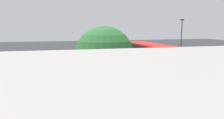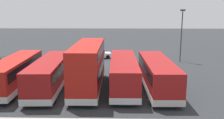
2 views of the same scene
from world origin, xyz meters
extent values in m
plane|color=#2D3033|center=(0.00, 0.00, 0.00)|extent=(140.00, 140.00, 0.00)
cube|color=#A51919|center=(-7.03, 10.29, 1.65)|extent=(2.76, 10.71, 2.60)
cube|color=silver|center=(-7.03, 10.29, 0.62)|extent=(2.80, 10.75, 0.55)
cube|color=black|center=(-7.03, 10.29, 2.25)|extent=(2.80, 9.91, 0.90)
cube|color=black|center=(-6.93, 4.93, 2.25)|extent=(2.25, 0.10, 1.10)
cylinder|color=black|center=(-5.83, 6.38, 0.55)|extent=(0.32, 1.11, 1.10)
cylinder|color=black|center=(-8.08, 6.34, 0.55)|extent=(0.32, 1.11, 1.10)
cylinder|color=black|center=(-5.98, 14.24, 0.55)|extent=(0.32, 1.11, 1.10)
cube|color=#A51919|center=(-3.72, 9.77, 1.65)|extent=(2.60, 11.04, 2.60)
cube|color=silver|center=(-3.72, 9.77, 0.62)|extent=(2.64, 11.08, 0.55)
cube|color=black|center=(-3.72, 9.77, 2.25)|extent=(2.66, 10.24, 0.90)
cube|color=black|center=(-3.69, 4.23, 2.25)|extent=(2.25, 0.07, 1.10)
cylinder|color=black|center=(-2.58, 5.66, 0.55)|extent=(0.30, 1.10, 1.10)
cylinder|color=black|center=(-4.83, 5.65, 0.55)|extent=(0.30, 1.10, 1.10)
cylinder|color=black|center=(-2.61, 13.89, 0.55)|extent=(0.30, 1.10, 1.10)
cylinder|color=black|center=(-4.86, 13.88, 0.55)|extent=(0.30, 1.10, 1.10)
cube|color=red|center=(-0.25, 10.45, 2.45)|extent=(2.56, 10.15, 4.20)
cube|color=silver|center=(-0.25, 10.45, 0.62)|extent=(2.60, 10.19, 0.55)
cube|color=black|center=(-0.25, 10.45, 2.25)|extent=(2.62, 9.35, 0.90)
cube|color=black|center=(-0.25, 10.45, 3.95)|extent=(2.62, 9.35, 0.90)
cube|color=black|center=(-0.25, 5.35, 2.25)|extent=(2.25, 0.06, 1.10)
cylinder|color=black|center=(0.87, 6.78, 0.55)|extent=(0.30, 1.10, 1.10)
cylinder|color=black|center=(-1.38, 6.78, 0.55)|extent=(0.30, 1.10, 1.10)
cylinder|color=black|center=(0.88, 14.12, 0.55)|extent=(0.30, 1.10, 1.10)
cylinder|color=black|center=(-1.37, 14.12, 0.55)|extent=(0.30, 1.10, 1.10)
cube|color=#A51919|center=(3.55, 10.43, 1.65)|extent=(2.98, 10.70, 2.60)
cube|color=silver|center=(3.55, 10.43, 0.62)|extent=(3.03, 10.74, 0.55)
cube|color=black|center=(3.55, 10.43, 2.25)|extent=(3.01, 9.90, 0.90)
cube|color=black|center=(3.77, 5.10, 2.25)|extent=(2.25, 0.15, 1.10)
cylinder|color=black|center=(4.84, 6.58, 0.55)|extent=(0.35, 1.11, 1.10)
cylinder|color=black|center=(2.59, 6.49, 0.55)|extent=(0.35, 1.11, 1.10)
cylinder|color=black|center=(4.51, 14.37, 0.55)|extent=(0.35, 1.11, 1.10)
cylinder|color=black|center=(2.27, 14.28, 0.55)|extent=(0.35, 1.11, 1.10)
cube|color=red|center=(7.24, 9.94, 1.65)|extent=(3.02, 10.91, 2.60)
cube|color=silver|center=(7.24, 9.94, 0.62)|extent=(3.06, 10.95, 0.55)
cube|color=black|center=(7.24, 9.94, 2.25)|extent=(3.04, 10.11, 0.90)
cube|color=black|center=(7.48, 4.51, 2.25)|extent=(2.25, 0.16, 1.10)
cylinder|color=black|center=(8.54, 5.99, 0.55)|extent=(0.35, 1.11, 1.10)
cylinder|color=black|center=(6.29, 5.89, 0.55)|extent=(0.35, 1.11, 1.10)
cylinder|color=black|center=(8.19, 13.99, 0.55)|extent=(0.35, 1.11, 1.10)
cylinder|color=black|center=(5.95, 13.89, 0.55)|extent=(0.35, 1.11, 1.10)
cube|color=#1E479E|center=(12.27, 1.63, 0.53)|extent=(4.65, 2.18, 0.70)
cube|color=black|center=(12.07, 1.64, 1.15)|extent=(2.84, 1.86, 0.55)
cylinder|color=black|center=(13.98, 2.28, 0.32)|extent=(0.66, 0.27, 0.64)
cylinder|color=black|center=(13.85, 0.69, 0.32)|extent=(0.66, 0.27, 0.64)
cylinder|color=black|center=(10.69, 2.56, 0.32)|extent=(0.66, 0.27, 0.64)
cylinder|color=black|center=(10.55, 0.97, 0.32)|extent=(0.66, 0.27, 0.64)
cube|color=silver|center=(0.23, -5.17, 0.53)|extent=(4.73, 2.61, 0.70)
cube|color=black|center=(0.42, -5.14, 1.15)|extent=(2.94, 2.11, 0.55)
cylinder|color=black|center=(-1.23, -6.27, 0.32)|extent=(0.67, 0.34, 0.64)
cylinder|color=black|center=(-1.53, -4.70, 0.32)|extent=(0.67, 0.34, 0.64)
cylinder|color=black|center=(1.98, -5.65, 0.32)|extent=(0.67, 0.34, 0.64)
cylinder|color=black|center=(1.68, -4.08, 0.32)|extent=(0.67, 0.34, 0.64)
cylinder|color=#38383D|center=(-12.74, -2.97, 3.79)|extent=(0.16, 0.16, 7.58)
cube|color=#262628|center=(-12.74, -2.97, 7.73)|extent=(0.70, 0.30, 0.24)
cylinder|color=#4C3823|center=(7.38, 20.38, 1.64)|extent=(0.36, 0.36, 3.29)
sphere|color=#2D7033|center=(7.38, 20.38, 4.64)|extent=(3.86, 3.86, 3.86)
camera|label=1|loc=(10.64, 34.61, 6.52)|focal=36.40mm
camera|label=2|loc=(-3.08, 33.13, 7.74)|focal=38.23mm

